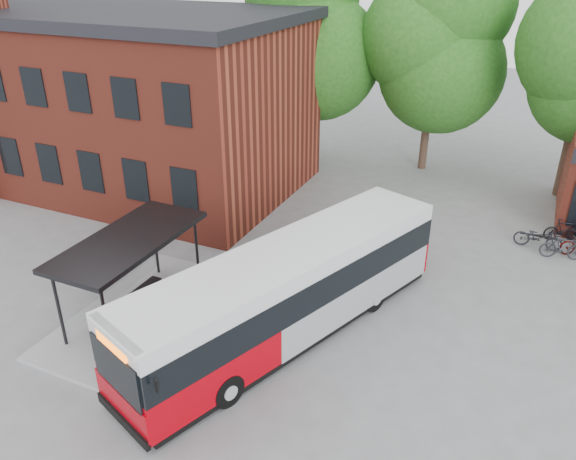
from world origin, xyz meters
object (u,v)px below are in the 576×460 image
at_px(city_bus, 289,293).
at_px(bicycle_3, 563,247).
at_px(bus_shelter, 134,277).
at_px(bicycle_0, 538,237).
at_px(bicycle_1, 564,230).

relative_size(city_bus, bicycle_3, 6.99).
bearing_deg(bus_shelter, bicycle_3, 38.05).
relative_size(bus_shelter, bicycle_0, 3.75).
distance_m(bus_shelter, bicycle_0, 15.93).
distance_m(bus_shelter, bicycle_3, 16.28).
xyz_separation_m(bus_shelter, city_bus, (5.03, 1.18, 0.05)).
relative_size(city_bus, bicycle_1, 7.24).
distance_m(bus_shelter, city_bus, 5.16).
height_order(bus_shelter, bicycle_1, bus_shelter).
height_order(bicycle_0, bicycle_3, bicycle_3).
height_order(bus_shelter, bicycle_3, bus_shelter).
relative_size(bicycle_0, bicycle_3, 1.10).
bearing_deg(bicycle_3, bicycle_0, 47.86).
bearing_deg(bicycle_1, bicycle_0, 119.87).
bearing_deg(bicycle_1, bus_shelter, 111.50).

